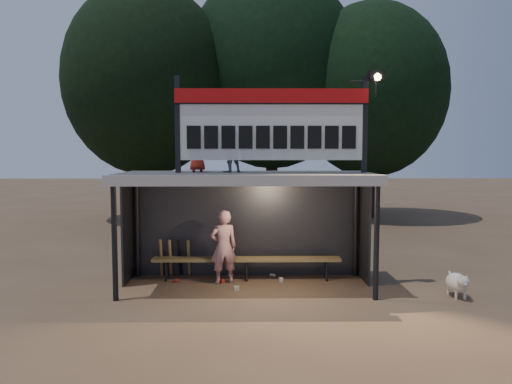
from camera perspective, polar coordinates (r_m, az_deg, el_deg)
ground at (r=10.29m, az=-1.11°, el=-10.79°), size 80.00×80.00×0.00m
player at (r=10.43m, az=-3.73°, el=-6.26°), size 0.64×0.50×1.53m
child_a at (r=10.06m, az=-3.03°, el=4.90°), size 0.57×0.53×0.93m
child_b at (r=10.32m, az=-6.71°, el=4.62°), size 0.42×0.29×0.84m
dugout_shelter at (r=10.20m, az=-1.11°, el=-0.38°), size 5.10×2.08×2.32m
scoreboard_assembly at (r=9.94m, az=2.11°, el=8.02°), size 4.10×0.27×1.99m
bench at (r=10.72m, az=-1.09°, el=-7.77°), size 4.00×0.35×0.48m
tree_left at (r=20.52m, az=-12.40°, el=12.35°), size 6.46×6.46×9.27m
tree_mid at (r=21.71m, az=1.84°, el=13.76°), size 7.22×7.22×10.36m
tree_right at (r=21.14m, az=13.07°, el=11.22°), size 6.08×6.08×8.72m
dog at (r=10.25m, az=22.05°, el=-9.59°), size 0.36×0.81×0.49m
bats at (r=11.11m, az=-9.25°, el=-7.41°), size 0.68×0.35×0.84m
litter at (r=10.67m, az=-2.16°, el=-10.02°), size 2.30×1.17×0.08m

